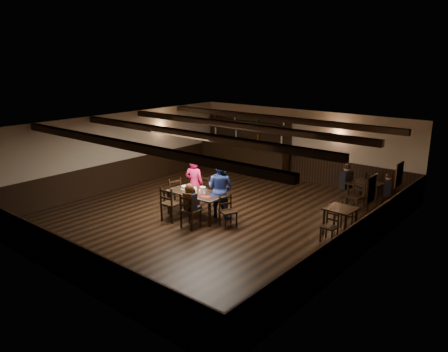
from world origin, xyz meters
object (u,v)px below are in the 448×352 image
Objects in this scene: chair_near_left at (169,201)px; bar_counter at (245,154)px; woman_pink at (194,184)px; cake at (185,188)px; man_blue at (220,188)px; chair_near_right at (189,209)px; dining_table at (197,195)px.

chair_near_left is 0.24× the size of bar_counter.
woman_pink is 5.53× the size of cake.
man_blue is at bearing -60.87° from bar_counter.
bar_counter is at bearing 113.05° from chair_near_right.
bar_counter reaches higher than man_blue.
chair_near_right is at bearing -41.82° from cake.
man_blue is 5.99× the size of cake.
chair_near_left is 1.55m from man_blue.
woman_pink is (-1.01, 1.31, 0.23)m from chair_near_right.
bar_counter reaches higher than chair_near_left.
man_blue is at bearing 41.12° from dining_table.
woman_pink reaches higher than cake.
bar_counter reaches higher than chair_near_right.
cake is at bearing 16.15° from man_blue.
cake is at bearing 99.77° from chair_near_left.
chair_near_right is 1.31m from man_blue.
chair_near_right reaches higher than cake.
bar_counter is (-2.52, 5.92, 0.15)m from chair_near_right.
woman_pink is at bearing -8.00° from man_blue.
bar_counter is (-2.07, 5.10, 0.04)m from dining_table.
chair_near_left reaches higher than dining_table.
chair_near_right is 1.67m from woman_pink.
chair_near_right is at bearing 80.64° from man_blue.
chair_near_left is 1.31m from woman_pink.
chair_near_right is 1.30m from cake.
cake is at bearing -72.83° from bar_counter.
cake is (0.06, -0.45, -0.01)m from woman_pink.
chair_near_right is at bearing -61.36° from dining_table.
chair_near_left is at bearing -114.72° from dining_table.
chair_near_right is 0.23× the size of bar_counter.
cake is (-1.02, -0.42, -0.08)m from man_blue.
woman_pink is at bearing 98.91° from chair_near_left.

